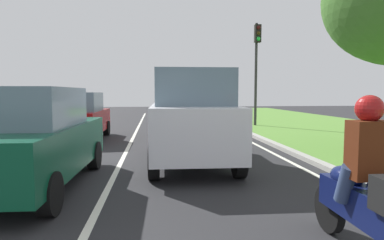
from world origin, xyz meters
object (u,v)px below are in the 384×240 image
(car_sedan_left_lane, at_px, (31,139))
(car_hatchback_far, at_px, (80,117))
(rider_person, at_px, (368,149))
(motorcycle, at_px, (368,209))
(traffic_light_near_right, at_px, (257,56))
(car_suv_ahead, at_px, (191,117))

(car_sedan_left_lane, relative_size, car_hatchback_far, 1.17)
(car_sedan_left_lane, distance_m, rider_person, 5.43)
(car_hatchback_far, height_order, motorcycle, car_hatchback_far)
(rider_person, distance_m, traffic_light_near_right, 14.21)
(car_hatchback_far, height_order, traffic_light_near_right, traffic_light_near_right)
(car_suv_ahead, distance_m, car_sedan_left_lane, 3.65)
(car_sedan_left_lane, height_order, rider_person, car_sedan_left_lane)
(rider_person, bearing_deg, traffic_light_near_right, 78.41)
(rider_person, bearing_deg, motorcycle, -91.20)
(traffic_light_near_right, bearing_deg, car_hatchback_far, -152.95)
(car_suv_ahead, height_order, rider_person, car_suv_ahead)
(rider_person, bearing_deg, car_hatchback_far, 118.75)
(car_sedan_left_lane, bearing_deg, car_hatchback_far, 96.73)
(car_sedan_left_lane, relative_size, rider_person, 3.74)
(car_hatchback_far, height_order, rider_person, car_hatchback_far)
(car_hatchback_far, relative_size, motorcycle, 1.96)
(car_sedan_left_lane, distance_m, car_hatchback_far, 6.42)
(motorcycle, bearing_deg, car_suv_ahead, 105.55)
(car_sedan_left_lane, bearing_deg, traffic_light_near_right, 56.34)
(car_suv_ahead, height_order, car_hatchback_far, car_suv_ahead)
(motorcycle, height_order, traffic_light_near_right, traffic_light_near_right)
(car_sedan_left_lane, xyz_separation_m, motorcycle, (4.43, -3.18, -0.35))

